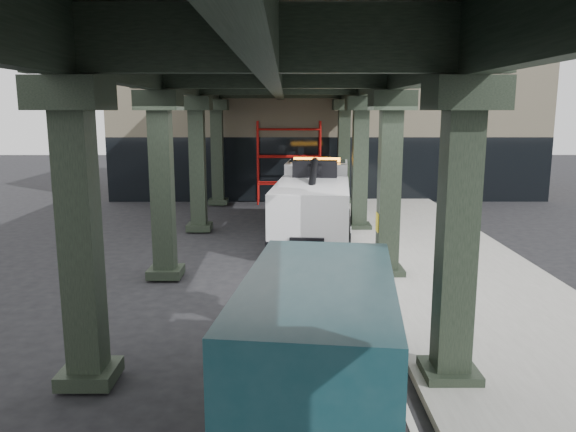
{
  "coord_description": "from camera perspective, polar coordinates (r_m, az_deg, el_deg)",
  "views": [
    {
      "loc": [
        -0.12,
        -12.71,
        4.5
      ],
      "look_at": [
        -0.08,
        2.13,
        1.7
      ],
      "focal_mm": 35.0,
      "sensor_mm": 36.0,
      "label": 1
    }
  ],
  "objects": [
    {
      "name": "towed_van",
      "position": [
        8.33,
        3.24,
        -12.6
      ],
      "size": [
        2.81,
        5.77,
        2.25
      ],
      "rotation": [
        0.0,
        0.0,
        -0.13
      ],
      "color": "#11363E",
      "rests_on": "ground"
    },
    {
      "name": "tow_truck",
      "position": [
        20.5,
        2.69,
        1.9
      ],
      "size": [
        3.21,
        8.76,
        2.81
      ],
      "rotation": [
        0.0,
        0.0,
        -0.1
      ],
      "color": "black",
      "rests_on": "ground"
    },
    {
      "name": "viaduct",
      "position": [
        14.74,
        -1.3,
        14.43
      ],
      "size": [
        7.4,
        32.0,
        6.4
      ],
      "color": "black",
      "rests_on": "ground"
    },
    {
      "name": "building",
      "position": [
        32.78,
        3.6,
        9.8
      ],
      "size": [
        22.0,
        10.0,
        8.0
      ],
      "primitive_type": "cube",
      "color": "#C6B793",
      "rests_on": "ground"
    },
    {
      "name": "scaffolding",
      "position": [
        27.45,
        0.09,
        5.69
      ],
      "size": [
        3.08,
        0.88,
        4.0
      ],
      "color": "#A9100D",
      "rests_on": "ground"
    },
    {
      "name": "sidewalk",
      "position": [
        16.04,
        16.67,
        -5.79
      ],
      "size": [
        5.0,
        40.0,
        0.15
      ],
      "primitive_type": "cube",
      "color": "gray",
      "rests_on": "ground"
    },
    {
      "name": "ground",
      "position": [
        13.48,
        0.35,
        -8.81
      ],
      "size": [
        90.0,
        90.0,
        0.0
      ],
      "primitive_type": "plane",
      "color": "black",
      "rests_on": "ground"
    },
    {
      "name": "lane_stripe",
      "position": [
        15.48,
        6.63,
        -6.26
      ],
      "size": [
        0.12,
        38.0,
        0.01
      ],
      "primitive_type": "cube",
      "color": "silver",
      "rests_on": "ground"
    }
  ]
}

